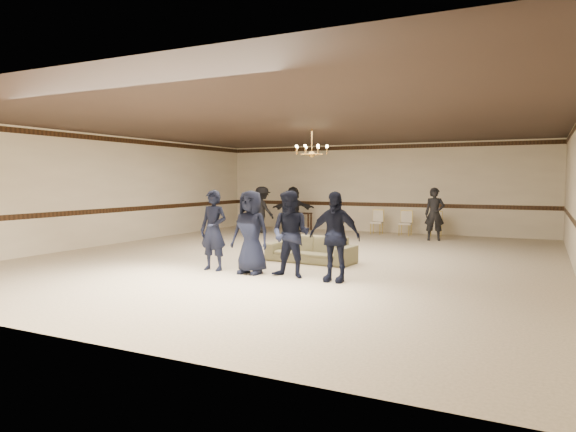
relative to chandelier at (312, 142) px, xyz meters
name	(u,v)px	position (x,y,z in m)	size (l,w,h in m)	color
room	(295,192)	(0.00, -1.00, -1.28)	(12.01, 14.01, 3.21)	beige
chair_rail	(378,205)	(0.00, 5.99, -1.88)	(12.00, 0.02, 0.14)	black
crown_molding	(378,147)	(0.00, 5.99, 0.21)	(12.00, 0.02, 0.14)	black
chandelier	(312,142)	(0.00, 0.00, 0.00)	(0.94, 0.94, 0.89)	#B9873B
boy_a	(213,230)	(-0.78, -3.32, -2.03)	(0.61, 0.40, 1.68)	black
boy_b	(251,232)	(0.12, -3.32, -2.03)	(0.82, 0.54, 1.68)	black
boy_c	(291,234)	(1.02, -3.32, -2.03)	(0.82, 0.64, 1.68)	black
boy_d	(334,237)	(1.92, -3.32, -2.03)	(0.99, 0.41, 1.68)	black
settee	(311,249)	(0.61, -1.45, -2.58)	(2.05, 0.80, 0.60)	#656443
adult_left	(262,210)	(-3.63, 3.86, -2.05)	(1.07, 0.62, 1.66)	black
adult_mid	(293,209)	(-2.73, 4.56, -2.05)	(1.54, 0.49, 1.66)	black
adult_right	(435,214)	(2.37, 4.16, -2.05)	(0.61, 0.40, 1.66)	black
banquet_chair_left	(377,222)	(0.20, 5.20, -2.46)	(0.40, 0.40, 0.84)	beige
banquet_chair_mid	(405,223)	(1.20, 5.20, -2.46)	(0.40, 0.40, 0.84)	beige
banquet_chair_right	(435,224)	(2.20, 5.20, -2.46)	(0.40, 0.40, 0.84)	beige
console_table	(301,221)	(-2.80, 5.40, -2.54)	(0.79, 0.33, 0.66)	black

